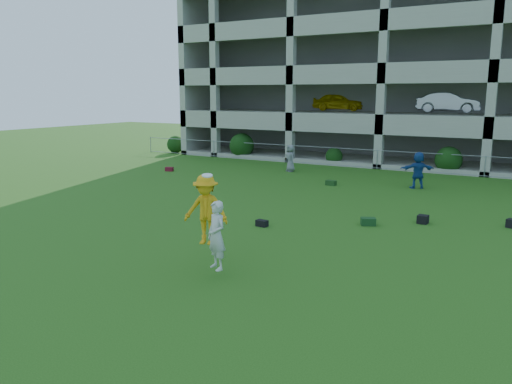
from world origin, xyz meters
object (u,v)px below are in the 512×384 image
Objects in this scene: crate_d at (423,219)px; parking_garage at (415,73)px; bystander_d at (418,170)px; frisbee_contest at (208,215)px; bystander_c at (290,158)px.

parking_garage reaches higher than crate_d.
frisbee_contest reaches higher than bystander_d.
crate_d is 22.04m from parking_garage.
bystander_d is at bearing 23.99° from bystander_c.
parking_garage reaches higher than frisbee_contest.
bystander_c is at bearing -44.13° from bystander_d.
crate_d is 8.58m from frisbee_contest.
bystander_c is at bearing 108.66° from frisbee_contest.
frisbee_contest reaches higher than bystander_c.
bystander_c is 7.88m from bystander_d.
bystander_d is at bearing -75.77° from parking_garage.
bystander_c is at bearing 137.80° from crate_d.
bystander_c is 12.65m from crate_d.
frisbee_contest is (5.40, -15.98, 0.64)m from bystander_c.
frisbee_contest is at bearing -87.53° from parking_garage.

